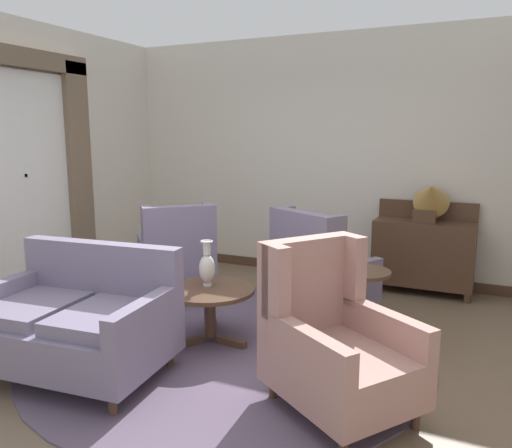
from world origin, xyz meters
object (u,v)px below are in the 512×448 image
coffee_table (210,299)px  side_table (360,300)px  gramophone (431,197)px  armchair_beside_settee (318,270)px  sideboard (423,252)px  armchair_near_sideboard (177,259)px  settee (77,322)px  porcelain_vase (207,267)px  armchair_foreground_right (333,343)px

coffee_table → side_table: size_ratio=1.18×
coffee_table → gramophone: size_ratio=1.35×
coffee_table → armchair_beside_settee: 1.24m
side_table → armchair_beside_settee: bearing=133.5°
side_table → coffee_table: bearing=-158.2°
sideboard → gramophone: (0.05, -0.09, 0.64)m
armchair_near_sideboard → side_table: bearing=126.8°
armchair_near_sideboard → gramophone: (2.45, 1.27, 0.66)m
armchair_near_sideboard → armchair_beside_settee: armchair_near_sideboard is taller
side_table → sideboard: bearing=80.2°
side_table → settee: bearing=-142.2°
side_table → gramophone: gramophone is taller
porcelain_vase → gramophone: size_ratio=0.70×
settee → side_table: settee is taller
sideboard → armchair_foreground_right: bearing=-94.5°
coffee_table → sideboard: (1.49, 2.22, 0.09)m
armchair_beside_settee → gramophone: bearing=-102.0°
porcelain_vase → gramophone: 2.65m
coffee_table → armchair_foreground_right: size_ratio=0.67×
coffee_table → side_table: side_table is taller
armchair_near_sideboard → coffee_table: bearing=93.7°
settee → sideboard: size_ratio=1.35×
side_table → sideboard: (0.30, 1.74, 0.08)m
armchair_beside_settee → armchair_foreground_right: bearing=140.5°
armchair_foreground_right → sideboard: size_ratio=1.06×
porcelain_vase → armchair_foreground_right: armchair_foreground_right is taller
armchair_beside_settee → settee: bearing=87.6°
coffee_table → settee: settee is taller
armchair_near_sideboard → armchair_beside_settee: size_ratio=1.01×
armchair_near_sideboard → settee: bearing=56.3°
armchair_foreground_right → porcelain_vase: bearing=98.6°
coffee_table → armchair_beside_settee: armchair_beside_settee is taller
porcelain_vase → armchair_near_sideboard: bearing=137.0°
gramophone → coffee_table: bearing=-126.0°
coffee_table → gramophone: 2.72m
settee → armchair_beside_settee: bearing=52.9°
settee → gramophone: bearing=49.4°
porcelain_vase → sideboard: 2.66m
porcelain_vase → side_table: porcelain_vase is taller
armchair_near_sideboard → gramophone: 2.84m
coffee_table → side_table: (1.19, 0.48, 0.02)m
armchair_foreground_right → settee: bearing=134.8°
porcelain_vase → armchair_near_sideboard: size_ratio=0.36×
armchair_beside_settee → sideboard: size_ratio=1.02×
porcelain_vase → coffee_table: bearing=-46.1°
armchair_foreground_right → sideboard: armchair_foreground_right is taller
armchair_beside_settee → side_table: size_ratio=1.68×
armchair_foreground_right → side_table: (-0.08, 1.07, -0.05)m
armchair_beside_settee → gramophone: (0.92, 1.05, 0.66)m
armchair_beside_settee → porcelain_vase: bearing=85.6°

